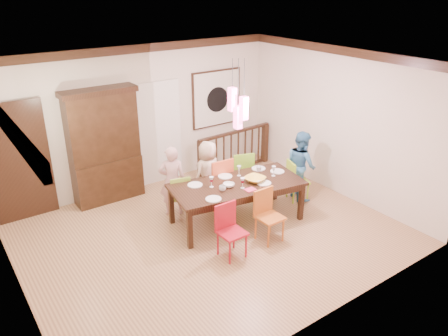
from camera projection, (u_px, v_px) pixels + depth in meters
floor at (212, 234)px, 7.50m from camera, size 6.00×6.00×0.00m
ceiling at (210, 63)px, 6.35m from camera, size 6.00×6.00×0.00m
wall_back at (142, 118)px, 8.80m from camera, size 6.00×0.00×6.00m
wall_left at (7, 208)px, 5.33m from camera, size 0.00×5.00×5.00m
wall_right at (339, 123)px, 8.51m from camera, size 0.00×5.00×5.00m
crown_molding at (210, 69)px, 6.38m from camera, size 6.00×5.00×0.16m
panel_door at (20, 164)px, 7.65m from camera, size 1.04×0.07×2.24m
white_doorway at (160, 134)px, 9.11m from camera, size 0.97×0.05×2.22m
painting at (217, 98)px, 9.66m from camera, size 1.25×0.06×1.25m
pendant_cluster at (238, 108)px, 7.08m from camera, size 0.27×0.21×1.14m
dining_table at (237, 187)px, 7.65m from camera, size 2.45×1.42×0.75m
chair_far_left at (178, 192)px, 7.92m from camera, size 0.44×0.44×0.82m
chair_far_mid at (217, 178)px, 8.23m from camera, size 0.48×0.48×1.00m
chair_far_right at (241, 170)px, 8.69m from camera, size 0.54×0.54×0.94m
chair_near_left at (232, 229)px, 6.72m from camera, size 0.39×0.39×0.86m
chair_near_mid at (270, 213)px, 7.14m from camera, size 0.41×0.41×0.88m
chair_end_right at (298, 178)px, 8.50m from camera, size 0.47×0.47×0.82m
china_hutch at (104, 146)px, 8.29m from camera, size 1.40×0.46×2.22m
balustrade at (235, 150)px, 9.78m from camera, size 1.98×0.18×0.96m
person_far_left at (172, 181)px, 7.91m from camera, size 0.58×0.51×1.33m
person_far_mid at (208, 173)px, 8.31m from camera, size 0.67×0.49×1.27m
person_end_right at (301, 165)px, 8.53m from camera, size 0.67×0.78×1.37m
serving_bowl at (255, 179)px, 7.67m from camera, size 0.42×0.42×0.09m
small_bowl at (229, 185)px, 7.48m from camera, size 0.21×0.21×0.06m
cup_left at (222, 188)px, 7.33m from camera, size 0.15×0.15×0.09m
cup_right at (259, 169)px, 8.08m from camera, size 0.12×0.12×0.09m
plate_far_left at (195, 185)px, 7.54m from camera, size 0.26×0.26×0.01m
plate_far_mid at (225, 176)px, 7.87m from camera, size 0.26×0.26×0.01m
plate_far_right at (259, 168)px, 8.20m from camera, size 0.26×0.26×0.01m
plate_near_left at (213, 199)px, 7.06m from camera, size 0.26×0.26×0.01m
plate_near_mid at (264, 183)px, 7.61m from camera, size 0.26×0.26×0.01m
plate_end_right at (277, 171)px, 8.07m from camera, size 0.26×0.26×0.01m
wine_glass_a at (211, 182)px, 7.45m from camera, size 0.08×0.08×0.19m
wine_glass_b at (239, 171)px, 7.88m from camera, size 0.08×0.08×0.19m
wine_glass_c at (243, 183)px, 7.41m from camera, size 0.08×0.08×0.19m
wine_glass_d at (274, 171)px, 7.87m from camera, size 0.08×0.08×0.19m
napkin at (250, 190)px, 7.37m from camera, size 0.18×0.14×0.01m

